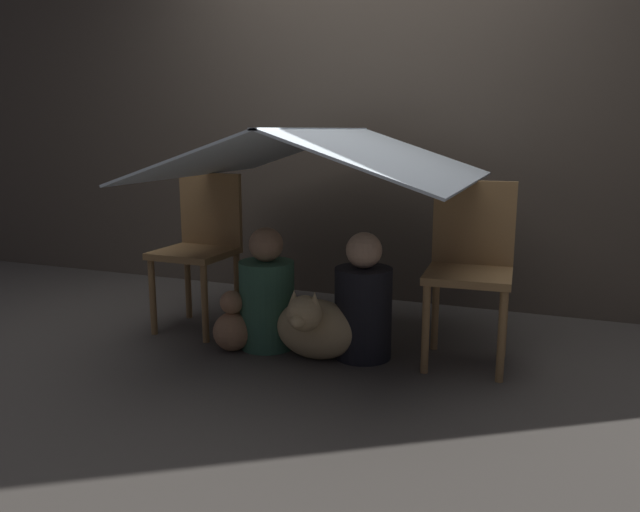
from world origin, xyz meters
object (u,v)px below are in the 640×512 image
object	(u,v)px
chair_left	(201,243)
chair_right	(470,263)
person_second	(363,305)
dog	(315,327)
person_front	(267,297)

from	to	relation	value
chair_left	chair_right	world-z (taller)	same
person_second	chair_left	bearing A→B (deg)	171.51
chair_left	dog	distance (m)	0.90
chair_right	person_front	world-z (taller)	chair_right
chair_left	person_front	distance (m)	0.57
chair_left	person_second	world-z (taller)	chair_left
chair_right	person_second	world-z (taller)	chair_right
chair_left	person_second	size ratio (longest dim) A/B	1.38
chair_right	person_front	distance (m)	1.03
person_front	person_second	bearing A→B (deg)	3.90
person_second	dog	world-z (taller)	person_second
person_front	dog	size ratio (longest dim) A/B	1.52
chair_right	person_second	distance (m)	0.55
person_front	chair_left	bearing A→B (deg)	159.63
dog	person_front	bearing A→B (deg)	162.87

